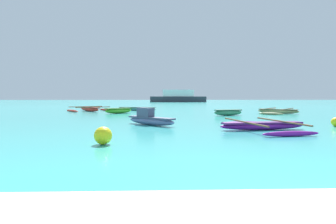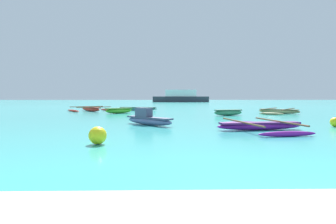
% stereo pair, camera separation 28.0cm
% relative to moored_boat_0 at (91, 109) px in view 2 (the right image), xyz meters
% --- Properties ---
extents(moored_boat_0, '(4.72, 4.57, 0.46)m').
position_rel_moored_boat_0_xyz_m(moored_boat_0, '(0.00, 0.00, 0.00)').
color(moored_boat_0, red).
rests_on(moored_boat_0, ground_plane).
extents(moored_boat_1, '(3.87, 4.79, 0.40)m').
position_rel_moored_boat_0_xyz_m(moored_boat_1, '(11.11, -16.47, -0.02)').
color(moored_boat_1, '#7A198E').
rests_on(moored_boat_1, ground_plane).
extents(moored_boat_2, '(2.61, 2.77, 0.86)m').
position_rel_moored_boat_0_xyz_m(moored_boat_2, '(6.18, -14.08, 0.10)').
color(moored_boat_2, slate).
rests_on(moored_boat_2, ground_plane).
extents(moored_boat_3, '(4.20, 4.72, 0.44)m').
position_rel_moored_boat_0_xyz_m(moored_boat_3, '(16.70, -4.48, -0.00)').
color(moored_boat_3, tan).
rests_on(moored_boat_3, ground_plane).
extents(moored_boat_4, '(4.07, 1.59, 0.37)m').
position_rel_moored_boat_0_xyz_m(moored_boat_4, '(4.51, 1.19, -0.00)').
color(moored_boat_4, teal).
rests_on(moored_boat_4, ground_plane).
extents(moored_boat_5, '(2.30, 1.02, 0.46)m').
position_rel_moored_boat_0_xyz_m(moored_boat_5, '(11.89, -6.91, 0.05)').
color(moored_boat_5, '#3F8F63').
rests_on(moored_boat_5, ground_plane).
extents(moored_boat_6, '(2.39, 2.15, 0.46)m').
position_rel_moored_boat_0_xyz_m(moored_boat_6, '(3.28, -3.77, 0.05)').
color(moored_boat_6, '#53B62A').
rests_on(moored_boat_6, ground_plane).
extents(mooring_buoy_0, '(0.45, 0.45, 0.45)m').
position_rel_moored_boat_0_xyz_m(mooring_buoy_0, '(15.15, -15.20, 0.02)').
color(mooring_buoy_0, yellow).
rests_on(mooring_buoy_0, ground_plane).
extents(mooring_buoy_2, '(0.54, 0.54, 0.54)m').
position_rel_moored_boat_0_xyz_m(mooring_buoy_2, '(4.92, -20.19, 0.06)').
color(mooring_buoy_2, yellow).
rests_on(mooring_buoy_2, ground_plane).
extents(distant_ferry, '(13.98, 3.07, 3.07)m').
position_rel_moored_boat_0_xyz_m(distant_ferry, '(11.80, 46.14, 1.04)').
color(distant_ferry, '#2D333D').
rests_on(distant_ferry, ground_plane).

